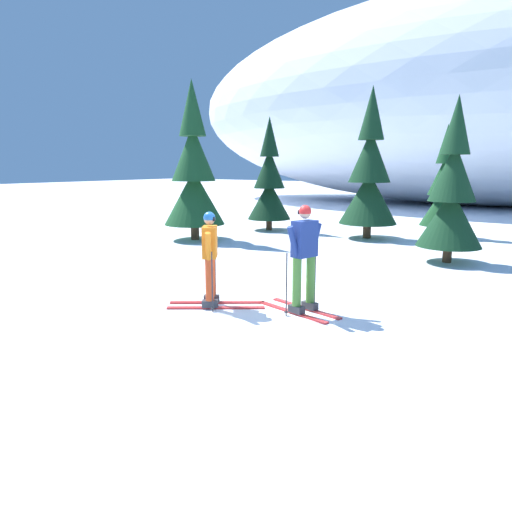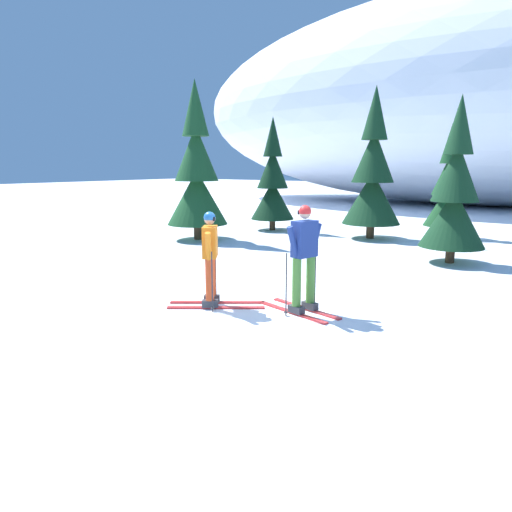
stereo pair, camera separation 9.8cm
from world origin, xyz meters
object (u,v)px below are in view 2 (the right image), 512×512
Objects in this scene: pine_tree_left at (273,184)px; skier_navy_jacket at (304,256)px; pine_tree_center at (448,190)px; pine_tree_center_right at (455,195)px; pine_tree_center_left at (373,176)px; skier_orange_jacket at (211,258)px; pine_tree_far_left at (197,174)px.

skier_navy_jacket is at bearing -53.95° from pine_tree_left.
pine_tree_center is 0.93× the size of pine_tree_center_right.
skier_navy_jacket is 9.03m from pine_tree_center_left.
pine_tree_center_left is at bearing -137.94° from pine_tree_center.
pine_tree_center is 4.80m from pine_tree_center_right.
pine_tree_center_left reaches higher than pine_tree_left.
pine_tree_left reaches higher than pine_tree_center_right.
skier_orange_jacket is 0.40× the size of pine_tree_center_right.
pine_tree_center_left is at bearing 2.41° from pine_tree_left.
skier_orange_jacket is 0.32× the size of pine_tree_far_left.
skier_navy_jacket is at bearing -75.39° from pine_tree_center_left.
pine_tree_center_right reaches higher than skier_navy_jacket.
skier_orange_jacket is 0.44× the size of pine_tree_center.
pine_tree_left is 1.02× the size of pine_tree_center_right.
pine_tree_center is at bearing 83.30° from skier_orange_jacket.
pine_tree_far_left is 1.22× the size of pine_tree_left.
skier_navy_jacket is at bearing -36.01° from pine_tree_far_left.
pine_tree_center is (6.72, 5.44, -0.56)m from pine_tree_far_left.
pine_tree_center_left is 4.34m from pine_tree_center_right.
pine_tree_left is (-6.19, 8.50, 0.82)m from skier_navy_jacket.
pine_tree_left is 3.95m from pine_tree_center_left.
pine_tree_center_right reaches higher than skier_orange_jacket.
pine_tree_center is at bearing 105.27° from pine_tree_center_right.
pine_tree_left is at bearing 117.06° from skier_orange_jacket.
pine_tree_center_right reaches higher than pine_tree_center.
skier_navy_jacket is 0.43× the size of pine_tree_left.
pine_tree_center reaches higher than skier_orange_jacket.
pine_tree_center_left is 2.77m from pine_tree_center.
pine_tree_far_left is 1.24× the size of pine_tree_center_right.
skier_navy_jacket is 0.36× the size of pine_tree_center_left.
pine_tree_left is at bearing -161.50° from pine_tree_center.
pine_tree_center_right is (1.26, -4.63, 0.13)m from pine_tree_center.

